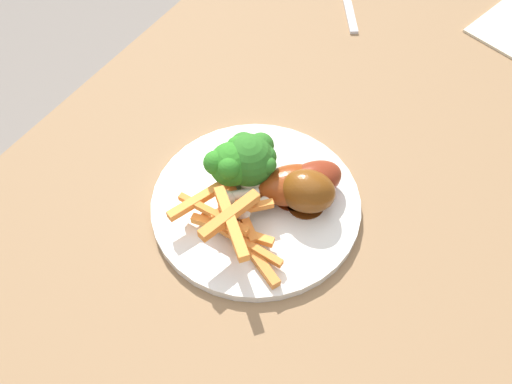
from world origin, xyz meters
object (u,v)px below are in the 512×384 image
chicken_drumstick_near (292,187)px  broccoli_floret_middle (231,163)px  dining_table (272,267)px  dinner_plate (256,205)px  chicken_drumstick_far (306,184)px  broccoli_floret_front (251,157)px  chicken_drumstick_extra (304,191)px  carrot_fries_pile (233,219)px

chicken_drumstick_near → broccoli_floret_middle: bearing=-69.5°
dining_table → dinner_plate: (-0.01, -0.03, 0.11)m
dining_table → chicken_drumstick_far: size_ratio=9.76×
broccoli_floret_middle → chicken_drumstick_far: 0.09m
broccoli_floret_front → chicken_drumstick_near: bearing=93.4°
chicken_drumstick_near → broccoli_floret_front: bearing=-86.6°
broccoli_floret_middle → chicken_drumstick_far: broccoli_floret_middle is taller
dining_table → dinner_plate: size_ratio=5.22×
dinner_plate → chicken_drumstick_extra: 0.06m
carrot_fries_pile → chicken_drumstick_far: size_ratio=1.12×
dinner_plate → chicken_drumstick_extra: (-0.03, 0.05, 0.03)m
broccoli_floret_middle → chicken_drumstick_near: bearing=110.5°
carrot_fries_pile → chicken_drumstick_far: (-0.09, 0.04, -0.00)m
broccoli_floret_front → carrot_fries_pile: (0.07, 0.02, -0.02)m
dinner_plate → dining_table: bearing=73.0°
chicken_drumstick_near → chicken_drumstick_extra: size_ratio=1.01×
dining_table → chicken_drumstick_far: (-0.05, 0.01, 0.13)m
dinner_plate → chicken_drumstick_extra: bearing=120.9°
carrot_fries_pile → chicken_drumstick_far: carrot_fries_pile is taller
broccoli_floret_front → chicken_drumstick_extra: size_ratio=0.64×
chicken_drumstick_near → chicken_drumstick_extra: 0.02m
dinner_plate → carrot_fries_pile: bearing=-0.4°
dining_table → chicken_drumstick_extra: chicken_drumstick_extra is taller
dining_table → dinner_plate: dinner_plate is taller
dinner_plate → broccoli_floret_middle: 0.06m
broccoli_floret_middle → chicken_drumstick_extra: size_ratio=0.61×
dining_table → broccoli_floret_middle: broccoli_floret_middle is taller
carrot_fries_pile → chicken_drumstick_extra: size_ratio=1.30×
dining_table → broccoli_floret_front: bearing=-122.4°
broccoli_floret_middle → chicken_drumstick_extra: 0.09m
broccoli_floret_middle → chicken_drumstick_near: 0.08m
broccoli_floret_front → broccoli_floret_middle: broccoli_floret_front is taller
broccoli_floret_front → chicken_drumstick_far: bearing=103.5°
chicken_drumstick_extra → dining_table: bearing=-23.1°
chicken_drumstick_far → chicken_drumstick_extra: size_ratio=1.16×
dining_table → carrot_fries_pile: carrot_fries_pile is taller
carrot_fries_pile → dining_table: bearing=139.7°
chicken_drumstick_near → chicken_drumstick_extra: bearing=88.7°
dining_table → broccoli_floret_front: 0.17m
broccoli_floret_front → chicken_drumstick_far: size_ratio=0.55×
broccoli_floret_front → chicken_drumstick_near: 0.06m
dining_table → chicken_drumstick_near: chicken_drumstick_near is taller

